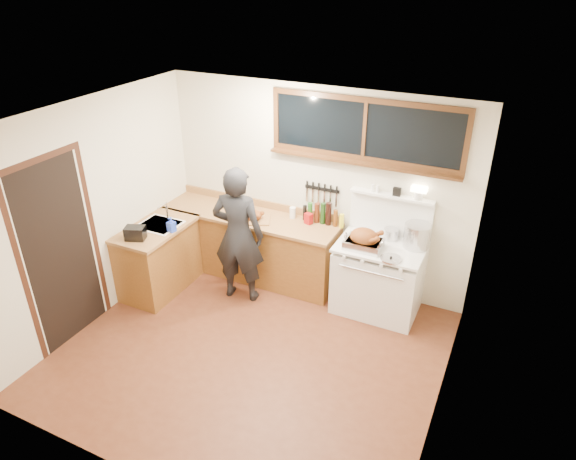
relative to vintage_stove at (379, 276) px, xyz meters
The scene contains 20 objects.
ground_plane 1.79m from the vintage_stove, 125.35° to the right, with size 4.00×3.50×0.02m, color #522615.
room_shell 2.10m from the vintage_stove, 125.35° to the right, with size 4.10×3.60×2.65m.
counter_back 1.80m from the vintage_stove, behind, with size 2.44×0.64×1.00m.
counter_left 2.81m from the vintage_stove, 163.78° to the right, with size 0.64×1.09×0.90m.
sink_unit 2.80m from the vintage_stove, 165.18° to the right, with size 0.50×0.45×0.37m.
vintage_stove is the anchor object (origin of this frame).
back_window 1.67m from the vintage_stove, 142.45° to the left, with size 2.32×0.13×0.77m.
left_doorway 3.63m from the vintage_stove, 146.76° to the right, with size 0.02×1.04×2.17m.
knife_strip 1.27m from the vintage_stove, 160.46° to the left, with size 0.46×0.03×0.28m.
man 1.78m from the vintage_stove, 163.38° to the right, with size 0.71×0.53×1.77m.
soap_bottle 2.61m from the vintage_stove, 162.15° to the right, with size 0.10×0.10×0.19m.
toaster 2.97m from the vintage_stove, 157.37° to the right, with size 0.27×0.23×0.16m.
cutting_board 1.75m from the vintage_stove, behind, with size 0.54×0.48×0.15m.
roast_turkey 0.58m from the vintage_stove, 139.01° to the right, with size 0.46×0.33×0.25m.
stockpot 0.70m from the vintage_stove, 20.55° to the left, with size 0.37×0.37×0.29m.
saucepan 0.54m from the vintage_stove, 75.31° to the left, with size 0.19×0.30×0.13m.
pot_lid 0.56m from the vintage_stove, 56.16° to the right, with size 0.31×0.31×0.04m.
coffee_tin 1.13m from the vintage_stove, behind, with size 0.11×0.10×0.14m.
pitcher 1.36m from the vintage_stove, behind, with size 0.10×0.10×0.15m.
bottle_cluster 1.03m from the vintage_stove, 165.31° to the left, with size 0.56×0.07×0.30m.
Camera 1 is at (2.27, -3.79, 3.86)m, focal length 32.00 mm.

